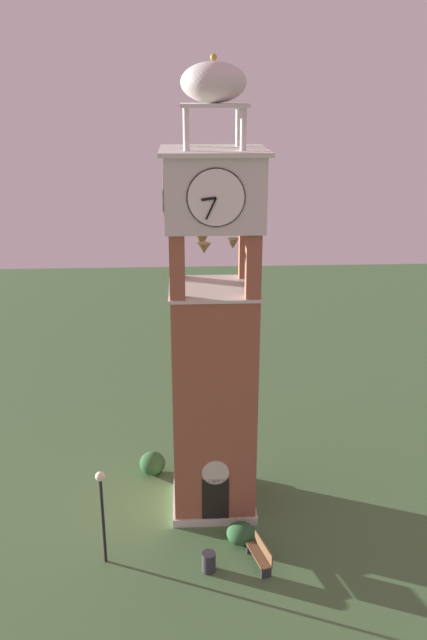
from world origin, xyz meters
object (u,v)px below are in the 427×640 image
(clock_tower, at_px, (213,341))
(lamp_post, at_px, (102,501))
(park_bench, at_px, (260,554))
(trash_bin, at_px, (209,562))

(clock_tower, xyz_separation_m, lamp_post, (-4.33, -3.63, -4.87))
(park_bench, distance_m, lamp_post, 6.35)
(clock_tower, bearing_deg, lamp_post, -140.04)
(clock_tower, distance_m, trash_bin, 8.43)
(park_bench, bearing_deg, trash_bin, -172.73)
(lamp_post, bearing_deg, park_bench, -4.34)
(park_bench, xyz_separation_m, trash_bin, (-1.98, -0.25, -0.08))
(lamp_post, relative_size, trash_bin, 4.99)
(park_bench, bearing_deg, clock_tower, 111.28)
(clock_tower, relative_size, park_bench, 11.02)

